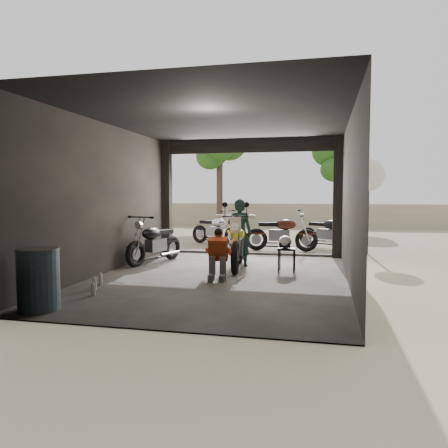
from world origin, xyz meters
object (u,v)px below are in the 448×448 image
at_px(outside_bike_b, 281,230).
at_px(oil_drum, 38,280).
at_px(mechanic, 218,256).
at_px(helmet, 285,242).
at_px(sign_post, 368,189).
at_px(left_bike, 155,239).
at_px(outside_bike_a, 216,227).
at_px(outside_bike_c, 328,229).
at_px(stool, 287,251).
at_px(main_bike, 237,241).
at_px(rider, 240,233).

relative_size(outside_bike_b, oil_drum, 2.03).
relative_size(mechanic, helmet, 3.32).
xyz_separation_m(mechanic, sign_post, (3.24, 4.64, 1.34)).
bearing_deg(sign_post, helmet, -101.41).
distance_m(mechanic, oil_drum, 3.44).
bearing_deg(left_bike, outside_bike_a, 100.41).
distance_m(left_bike, outside_bike_c, 5.77).
height_order(outside_bike_b, helmet, outside_bike_b).
xyz_separation_m(left_bike, sign_post, (5.24, 2.96, 1.24)).
distance_m(stool, sign_post, 4.24).
height_order(mechanic, sign_post, sign_post).
xyz_separation_m(left_bike, oil_drum, (0.00, -4.48, -0.13)).
distance_m(mechanic, helmet, 1.68).
xyz_separation_m(outside_bike_b, sign_post, (2.43, -0.03, 1.20)).
bearing_deg(left_bike, outside_bike_b, 63.78).
bearing_deg(main_bike, outside_bike_b, 71.44).
xyz_separation_m(outside_bike_b, helmet, (0.42, -3.53, 0.04)).
distance_m(rider, helmet, 1.23).
xyz_separation_m(outside_bike_a, oil_drum, (-0.49, -8.70, -0.13)).
bearing_deg(helmet, sign_post, 77.72).
xyz_separation_m(rider, stool, (1.14, -0.52, -0.33)).
bearing_deg(rider, left_bike, 2.32).
relative_size(rider, stool, 2.95).
bearing_deg(mechanic, left_bike, 132.67).
xyz_separation_m(left_bike, outside_bike_a, (0.49, 4.23, -0.01)).
height_order(main_bike, oil_drum, main_bike).
relative_size(outside_bike_b, stool, 3.47).
distance_m(main_bike, mechanic, 1.38).
xyz_separation_m(main_bike, helmet, (1.09, -0.23, 0.04)).
height_order(outside_bike_a, outside_bike_c, outside_bike_c).
bearing_deg(rider, main_bike, 94.32).
bearing_deg(helmet, mechanic, -119.48).
distance_m(outside_bike_a, outside_bike_c, 3.69).
relative_size(outside_bike_c, rider, 1.10).
xyz_separation_m(outside_bike_b, stool, (0.46, -3.52, -0.17)).
bearing_deg(mechanic, rider, 78.45).
bearing_deg(mechanic, helmet, 35.53).
bearing_deg(rider, stool, 158.34).
xyz_separation_m(main_bike, sign_post, (3.11, 3.27, 1.20)).
bearing_deg(main_bike, outside_bike_a, 102.92).
bearing_deg(mechanic, outside_bike_b, 72.85).
xyz_separation_m(outside_bike_c, rider, (-2.05, -4.00, 0.20)).
distance_m(outside_bike_c, sign_post, 1.93).
xyz_separation_m(left_bike, stool, (3.26, -0.53, -0.13)).
bearing_deg(outside_bike_c, helmet, -163.72).
height_order(main_bike, rider, rider).
bearing_deg(outside_bike_b, rider, 166.49).
height_order(left_bike, helmet, left_bike).
bearing_deg(outside_bike_c, left_bike, 161.80).
bearing_deg(mechanic, main_bike, 77.18).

